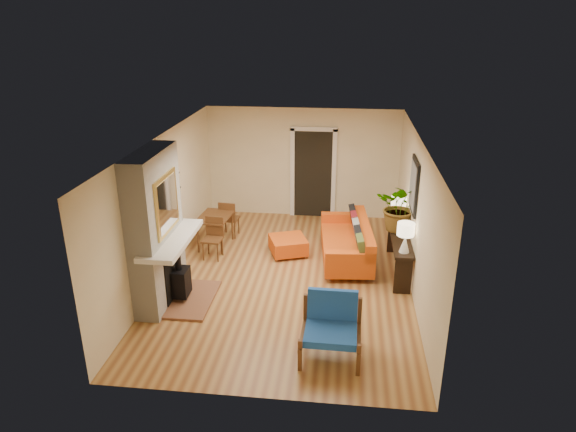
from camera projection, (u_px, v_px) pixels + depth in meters
The scene contains 10 objects.
room_shell at pixel (327, 174), 11.47m from camera, with size 6.50×6.50×6.50m.
fireplace at pixel (158, 232), 8.39m from camera, with size 1.09×1.68×2.60m.
sofa at pixel (350, 242), 10.15m from camera, with size 1.09×2.19×0.84m.
ottoman at pixel (288, 245), 10.43m from camera, with size 0.89×0.89×0.35m.
blue_chair at pixel (331, 323), 7.28m from camera, with size 0.86×0.85×0.89m.
dining_table at pixel (218, 222), 10.66m from camera, with size 0.73×1.55×0.82m.
console_table at pixel (400, 244), 9.58m from camera, with size 0.34×1.85×0.72m.
lamp_near at pixel (405, 234), 8.77m from camera, with size 0.30×0.30×0.54m.
lamp_far at pixel (398, 206), 10.07m from camera, with size 0.30×0.30×0.54m.
houseplant at pixel (400, 207), 9.62m from camera, with size 0.85×0.74×0.95m, color #1E5919.
Camera 1 is at (0.99, -8.42, 4.55)m, focal length 32.00 mm.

